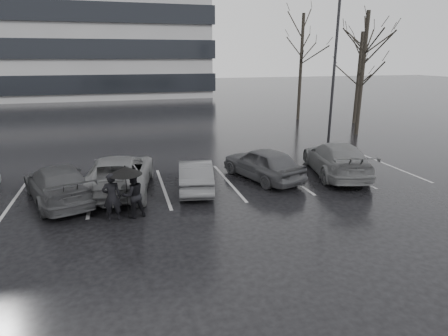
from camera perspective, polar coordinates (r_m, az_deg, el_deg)
name	(u,v)px	position (r m, az deg, el deg)	size (l,w,h in m)	color
ground	(232,204)	(13.76, 1.15, -5.55)	(160.00, 160.00, 0.00)	black
car_main	(263,163)	(16.43, 5.91, 0.73)	(1.68, 4.18, 1.42)	black
car_west_a	(196,175)	(15.13, -4.36, -1.04)	(1.29, 3.70, 1.22)	#2C2C2F
car_west_b	(119,173)	(15.48, -15.70, -0.78)	(2.40, 5.21, 1.45)	#444446
car_west_c	(58,184)	(15.14, -23.92, -2.18)	(1.91, 4.71, 1.37)	black
car_east	(336,159)	(17.73, 16.71, 1.38)	(2.07, 5.09, 1.48)	#444446
pedestrian_left	(112,197)	(12.71, -16.72, -4.27)	(0.59, 0.39, 1.63)	black
pedestrian_right	(133,195)	(12.79, -13.69, -3.99)	(0.77, 0.60, 1.59)	black
umbrella	(125,170)	(12.47, -14.84, -0.35)	(1.08, 1.08, 1.84)	black
lamp_post	(333,80)	(22.17, 16.31, 12.74)	(0.47, 0.47, 8.58)	gray
stall_stripes	(197,184)	(15.85, -4.20, -2.52)	(19.72, 5.00, 0.00)	#959497
tree_east	(362,75)	(27.19, 20.30, 13.15)	(0.26, 0.26, 8.00)	black
tree_ne	(358,79)	(31.92, 19.77, 12.68)	(0.26, 0.26, 7.00)	black
tree_north	(301,68)	(32.68, 11.61, 14.69)	(0.26, 0.26, 8.50)	black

